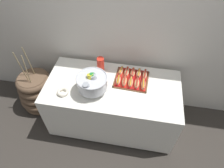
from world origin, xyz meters
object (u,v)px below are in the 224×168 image
Objects in this scene: buffet_table at (113,104)px; floor_vase at (38,91)px; hot_dog_3 at (137,84)px; hot_dog_9 at (145,75)px; hot_dog_0 at (118,81)px; hot_dog_2 at (131,83)px; hot_dog_4 at (143,85)px; hot_dog_1 at (124,82)px; serving_tray at (131,80)px; hot_dog_7 at (133,73)px; hot_dog_5 at (121,71)px; donut at (63,92)px; cup_stack at (101,65)px; hot_dog_6 at (127,72)px; punch_bowl at (92,82)px; hot_dog_8 at (139,74)px.

buffet_table is 1.56× the size of floor_vase.
buffet_table is 0.49m from hot_dog_3.
hot_dog_0 is at bearing -154.14° from hot_dog_9.
hot_dog_2 is 0.15m from hot_dog_4.
hot_dog_1 is at bearing -2.95° from hot_dog_0.
hot_dog_4 reaches higher than serving_tray.
floor_vase is 1.46m from hot_dog_7.
hot_dog_9 is (0.08, 0.16, 0.00)m from hot_dog_3.
hot_dog_4 is at bearing -31.76° from serving_tray.
hot_dog_5 is (0.01, 0.16, -0.00)m from hot_dog_0.
hot_dog_0 is 0.08m from hot_dog_1.
hot_dog_0 reaches higher than donut.
hot_dog_5 is 0.79× the size of cup_stack.
hot_dog_7 is 1.19× the size of donut.
hot_dog_2 is 1.05× the size of hot_dog_5.
serving_tray is 0.12m from hot_dog_6.
hot_dog_0 is at bearing -154.14° from serving_tray.
punch_bowl is at bearing -151.06° from buffet_table.
serving_tray is at bearing -154.14° from hot_dog_9.
floor_vase is 1.38m from hot_dog_1.
buffet_table is 7.93× the size of cup_stack.
hot_dog_2 reaches higher than donut.
hot_dog_4 is at bearing -92.95° from hot_dog_9.
hot_dog_2 is at bearing -50.67° from hot_dog_5.
hot_dog_6 reaches higher than serving_tray.
punch_bowl reaches higher than serving_tray.
hot_dog_5 is 0.91× the size of hot_dog_6.
hot_dog_5 is 0.95× the size of hot_dog_9.
hot_dog_0 is 0.47× the size of punch_bowl.
hot_dog_1 is 1.03× the size of hot_dog_7.
hot_dog_9 is (0.23, 0.15, -0.00)m from hot_dog_1.
donut is (0.60, -0.33, 0.50)m from floor_vase.
floor_vase is at bearing -176.12° from hot_dog_8.
hot_dog_2 is (-0.00, -0.08, 0.03)m from serving_tray.
hot_dog_7 is (0.08, 0.16, -0.00)m from hot_dog_1.
hot_dog_0 is at bearing -2.65° from floor_vase.
donut is at bearing -150.54° from hot_dog_7.
hot_dog_6 is (-0.07, 0.09, 0.03)m from serving_tray.
cup_stack reaches higher than hot_dog_7.
floor_vase reaches higher than hot_dog_0.
hot_dog_7 is (0.01, 0.16, 0.00)m from hot_dog_2.
cup_stack reaches higher than hot_dog_2.
hot_dog_3 is at bearing 17.51° from donut.
punch_bowl is (-0.50, -0.33, 0.11)m from hot_dog_8.
cup_stack is 1.50× the size of donut.
donut is at bearing -158.91° from buffet_table.
hot_dog_3 is at bearing 10.17° from buffet_table.
floor_vase is 6.13× the size of hot_dog_9.
punch_bowl is (-0.28, -0.34, 0.12)m from hot_dog_5.
hot_dog_3 is (0.15, -0.01, -0.00)m from hot_dog_1.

